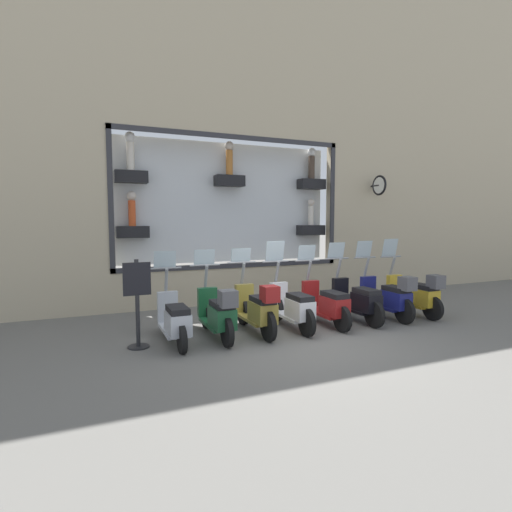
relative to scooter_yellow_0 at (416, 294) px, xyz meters
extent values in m
plane|color=#66635E|center=(-0.55, 3.31, -0.48)|extent=(120.00, 120.00, 0.00)
cube|color=tan|center=(3.05, -7.19, 4.39)|extent=(0.40, 15.00, 9.74)
cube|color=tan|center=(3.05, 3.31, -0.02)|extent=(0.40, 6.00, 0.92)
cube|color=tan|center=(3.05, 3.31, 6.53)|extent=(0.40, 6.00, 5.46)
cube|color=#2D2D33|center=(2.84, 3.31, 3.74)|extent=(0.04, 6.00, 0.12)
cube|color=#2D2D33|center=(2.84, 3.31, 0.50)|extent=(0.04, 6.00, 0.12)
cube|color=#2D2D33|center=(2.84, 0.37, 2.12)|extent=(0.04, 0.12, 3.35)
cube|color=#2D2D33|center=(2.84, 6.25, 2.12)|extent=(0.04, 0.12, 3.35)
cube|color=silver|center=(3.40, 3.31, 2.12)|extent=(0.04, 5.76, 3.11)
cube|color=black|center=(3.18, 0.85, 2.68)|extent=(0.36, 0.75, 0.28)
cylinder|color=#47382D|center=(3.18, 0.85, 3.14)|extent=(0.18, 0.18, 0.64)
sphere|color=white|center=(3.18, 0.85, 3.58)|extent=(0.23, 0.23, 0.23)
cube|color=black|center=(3.18, 3.31, 2.68)|extent=(0.36, 0.75, 0.28)
cylinder|color=#B26B2D|center=(3.18, 3.31, 3.14)|extent=(0.18, 0.18, 0.64)
sphere|color=beige|center=(3.18, 3.31, 3.57)|extent=(0.23, 0.23, 0.23)
cube|color=black|center=(3.18, 5.76, 2.68)|extent=(0.36, 0.75, 0.28)
cylinder|color=silver|center=(3.18, 5.76, 3.15)|extent=(0.18, 0.18, 0.66)
sphere|color=white|center=(3.18, 5.76, 3.61)|extent=(0.24, 0.24, 0.24)
cube|color=black|center=(3.18, 0.85, 1.38)|extent=(0.36, 0.75, 0.28)
cylinder|color=silver|center=(3.18, 0.85, 1.80)|extent=(0.15, 0.15, 0.55)
sphere|color=beige|center=(3.18, 0.85, 2.17)|extent=(0.20, 0.20, 0.20)
cube|color=black|center=(3.18, 5.76, 1.38)|extent=(0.36, 0.75, 0.28)
cylinder|color=#CC4C23|center=(3.18, 5.76, 1.83)|extent=(0.17, 0.17, 0.61)
sphere|color=beige|center=(3.18, 5.76, 2.24)|extent=(0.22, 0.22, 0.22)
cylinder|color=black|center=(2.67, -0.98, 2.66)|extent=(0.35, 0.05, 0.05)
torus|color=black|center=(2.50, -0.98, 2.66)|extent=(0.58, 0.06, 0.58)
cylinder|color=white|center=(2.50, -0.98, 2.66)|extent=(0.47, 0.03, 0.47)
cylinder|color=black|center=(0.80, 0.00, -0.22)|extent=(0.52, 0.09, 0.52)
cylinder|color=black|center=(-0.49, 0.00, -0.22)|extent=(0.52, 0.09, 0.52)
cube|color=gold|center=(0.15, 0.00, -0.23)|extent=(1.02, 0.38, 0.06)
cube|color=gold|center=(-0.22, 0.00, -0.02)|extent=(0.61, 0.35, 0.36)
cube|color=black|center=(-0.22, 0.00, 0.21)|extent=(0.58, 0.31, 0.10)
cube|color=gold|center=(0.70, 0.00, 0.08)|extent=(0.12, 0.37, 0.56)
cylinder|color=gray|center=(0.77, 0.00, 0.57)|extent=(0.20, 0.06, 0.45)
cylinder|color=gray|center=(0.84, 0.00, 0.78)|extent=(0.04, 0.61, 0.04)
cube|color=silver|center=(0.88, 0.00, 1.00)|extent=(0.11, 0.42, 0.43)
cube|color=#4C4C51|center=(-0.54, 0.00, 0.37)|extent=(0.28, 0.28, 0.28)
cylinder|color=black|center=(0.79, 0.77, -0.22)|extent=(0.53, 0.09, 0.53)
cylinder|color=black|center=(-0.49, 0.77, -0.22)|extent=(0.53, 0.09, 0.53)
cube|color=navy|center=(0.15, 0.77, -0.23)|extent=(1.02, 0.38, 0.06)
cube|color=navy|center=(-0.22, 0.77, -0.02)|extent=(0.61, 0.35, 0.36)
cube|color=black|center=(-0.22, 0.77, 0.21)|extent=(0.58, 0.31, 0.10)
cube|color=navy|center=(0.70, 0.77, 0.08)|extent=(0.12, 0.37, 0.56)
cylinder|color=gray|center=(0.77, 0.77, 0.58)|extent=(0.20, 0.06, 0.45)
cylinder|color=gray|center=(0.84, 0.77, 0.79)|extent=(0.04, 0.61, 0.04)
cube|color=silver|center=(0.88, 0.77, 0.99)|extent=(0.10, 0.42, 0.39)
cube|color=#4C4C51|center=(-0.54, 0.77, 0.37)|extent=(0.28, 0.28, 0.28)
cylinder|color=black|center=(0.79, 1.55, -0.21)|extent=(0.54, 0.09, 0.54)
cylinder|color=black|center=(-0.48, 1.55, -0.21)|extent=(0.54, 0.09, 0.54)
cube|color=black|center=(0.15, 1.55, -0.22)|extent=(1.02, 0.39, 0.06)
cube|color=black|center=(-0.22, 1.55, -0.01)|extent=(0.61, 0.35, 0.36)
cube|color=black|center=(-0.22, 1.55, 0.22)|extent=(0.58, 0.31, 0.10)
cube|color=black|center=(0.70, 1.55, 0.09)|extent=(0.12, 0.37, 0.56)
cylinder|color=gray|center=(0.77, 1.55, 0.58)|extent=(0.20, 0.06, 0.45)
cylinder|color=gray|center=(0.84, 1.55, 0.80)|extent=(0.04, 0.60, 0.04)
cube|color=silver|center=(0.88, 1.55, 0.98)|extent=(0.09, 0.42, 0.36)
cylinder|color=black|center=(0.80, 2.32, -0.22)|extent=(0.51, 0.09, 0.51)
cylinder|color=black|center=(-0.49, 2.32, -0.22)|extent=(0.51, 0.09, 0.51)
cube|color=maroon|center=(0.15, 2.32, -0.24)|extent=(1.02, 0.38, 0.06)
cube|color=maroon|center=(-0.22, 2.32, -0.03)|extent=(0.61, 0.35, 0.36)
cube|color=black|center=(-0.22, 2.32, 0.20)|extent=(0.58, 0.31, 0.10)
cube|color=maroon|center=(0.70, 2.32, 0.07)|extent=(0.12, 0.37, 0.56)
cylinder|color=gray|center=(0.77, 2.32, 0.57)|extent=(0.20, 0.06, 0.45)
cylinder|color=gray|center=(0.84, 2.32, 0.78)|extent=(0.04, 0.60, 0.04)
cube|color=silver|center=(0.88, 2.32, 0.95)|extent=(0.09, 0.42, 0.34)
cylinder|color=black|center=(0.79, 3.09, -0.21)|extent=(0.53, 0.09, 0.53)
cylinder|color=black|center=(-0.48, 3.09, -0.21)|extent=(0.53, 0.09, 0.53)
cube|color=silver|center=(0.15, 3.09, -0.23)|extent=(1.02, 0.39, 0.06)
cube|color=silver|center=(-0.22, 3.09, -0.02)|extent=(0.61, 0.35, 0.36)
cube|color=black|center=(-0.22, 3.09, 0.21)|extent=(0.58, 0.31, 0.10)
cube|color=silver|center=(0.70, 3.09, 0.08)|extent=(0.12, 0.37, 0.56)
cylinder|color=gray|center=(0.77, 3.09, 0.58)|extent=(0.20, 0.06, 0.45)
cylinder|color=gray|center=(0.84, 3.09, 0.79)|extent=(0.04, 0.60, 0.04)
cube|color=silver|center=(0.88, 3.09, 1.01)|extent=(0.11, 0.42, 0.43)
cylinder|color=black|center=(0.78, 3.87, -0.20)|extent=(0.55, 0.09, 0.55)
cylinder|color=black|center=(-0.48, 3.87, -0.20)|extent=(0.55, 0.09, 0.55)
cube|color=olive|center=(0.15, 3.87, -0.22)|extent=(1.02, 0.39, 0.06)
cube|color=olive|center=(-0.22, 3.87, -0.01)|extent=(0.61, 0.35, 0.36)
cube|color=black|center=(-0.22, 3.87, 0.22)|extent=(0.58, 0.31, 0.10)
cube|color=olive|center=(0.70, 3.87, 0.09)|extent=(0.12, 0.37, 0.56)
cylinder|color=gray|center=(0.77, 3.87, 0.59)|extent=(0.20, 0.06, 0.45)
cylinder|color=gray|center=(0.84, 3.87, 0.80)|extent=(0.04, 0.60, 0.04)
cube|color=silver|center=(0.88, 3.87, 0.95)|extent=(0.08, 0.42, 0.29)
cube|color=maroon|center=(-0.53, 3.87, 0.38)|extent=(0.28, 0.28, 0.28)
cylinder|color=black|center=(0.80, 4.64, -0.23)|extent=(0.51, 0.09, 0.51)
cylinder|color=black|center=(-0.49, 4.64, -0.23)|extent=(0.51, 0.09, 0.51)
cube|color=#19512D|center=(0.15, 4.64, -0.24)|extent=(1.02, 0.38, 0.06)
cube|color=#19512D|center=(-0.22, 4.64, -0.03)|extent=(0.61, 0.35, 0.36)
cube|color=black|center=(-0.22, 4.64, 0.20)|extent=(0.58, 0.31, 0.10)
cube|color=#19512D|center=(0.70, 4.64, 0.07)|extent=(0.12, 0.37, 0.56)
cylinder|color=gray|center=(0.77, 4.64, 0.57)|extent=(0.20, 0.06, 0.45)
cylinder|color=gray|center=(0.84, 4.64, 0.78)|extent=(0.04, 0.60, 0.04)
cube|color=silver|center=(0.88, 4.64, 0.93)|extent=(0.08, 0.42, 0.31)
cube|color=#4C4C51|center=(-0.54, 4.64, 0.36)|extent=(0.28, 0.28, 0.28)
cylinder|color=black|center=(0.82, 5.42, -0.25)|extent=(0.46, 0.09, 0.46)
cylinder|color=black|center=(-0.51, 5.42, -0.25)|extent=(0.46, 0.09, 0.46)
cube|color=#B7BCC6|center=(0.15, 5.42, -0.26)|extent=(1.02, 0.38, 0.06)
cube|color=#B7BCC6|center=(-0.22, 5.42, -0.05)|extent=(0.61, 0.35, 0.36)
cube|color=black|center=(-0.22, 5.42, 0.18)|extent=(0.58, 0.31, 0.10)
cube|color=#B7BCC6|center=(0.70, 5.42, 0.05)|extent=(0.12, 0.37, 0.56)
cylinder|color=gray|center=(0.77, 5.42, 0.54)|extent=(0.20, 0.06, 0.45)
cylinder|color=gray|center=(0.84, 5.42, 0.76)|extent=(0.04, 0.61, 0.04)
cube|color=silver|center=(0.88, 5.42, 0.92)|extent=(0.08, 0.42, 0.32)
cylinder|color=#232326|center=(0.07, 6.03, -0.47)|extent=(0.36, 0.36, 0.02)
cylinder|color=#232326|center=(0.07, 6.03, 0.27)|extent=(0.07, 0.07, 1.49)
cube|color=black|center=(0.05, 6.03, 0.69)|extent=(0.03, 0.45, 0.55)
camera|label=1|loc=(-6.74, 6.76, 1.65)|focal=28.00mm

